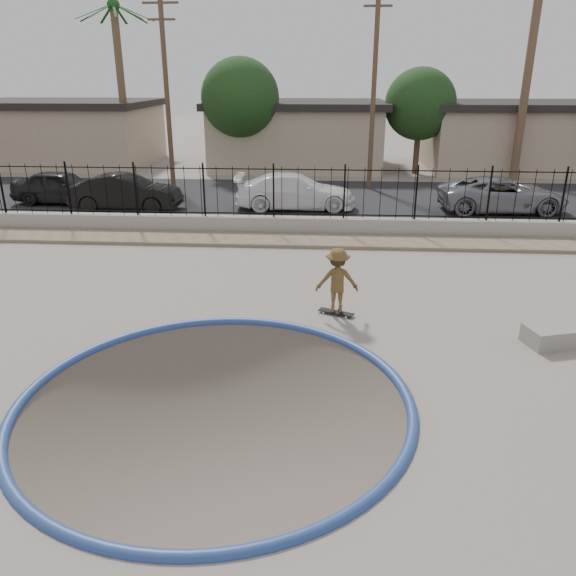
% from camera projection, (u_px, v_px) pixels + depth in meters
% --- Properties ---
extents(ground, '(120.00, 120.00, 2.20)m').
position_uv_depth(ground, '(278.00, 248.00, 22.39)').
color(ground, gray).
rests_on(ground, ground).
extents(bowl_pit, '(6.84, 6.84, 1.80)m').
position_uv_depth(bowl_pit, '(215.00, 402.00, 9.88)').
color(bowl_pit, brown).
rests_on(bowl_pit, ground).
extents(coping_ring, '(7.04, 7.04, 0.20)m').
position_uv_depth(coping_ring, '(215.00, 402.00, 9.88)').
color(coping_ring, navy).
rests_on(coping_ring, ground).
extents(rock_strip, '(42.00, 1.60, 0.11)m').
position_uv_depth(rock_strip, '(271.00, 240.00, 19.37)').
color(rock_strip, '#938460').
rests_on(rock_strip, ground).
extents(retaining_wall, '(42.00, 0.45, 0.60)m').
position_uv_depth(retaining_wall, '(274.00, 225.00, 20.31)').
color(retaining_wall, '#A0988C').
rests_on(retaining_wall, ground).
extents(fence, '(40.00, 0.04, 1.80)m').
position_uv_depth(fence, '(274.00, 192.00, 19.88)').
color(fence, black).
rests_on(fence, retaining_wall).
extents(street, '(90.00, 8.00, 0.04)m').
position_uv_depth(street, '(287.00, 195.00, 26.66)').
color(street, black).
rests_on(street, ground).
extents(house_west, '(11.60, 8.60, 3.90)m').
position_uv_depth(house_west, '(63.00, 132.00, 35.77)').
color(house_west, tan).
rests_on(house_west, ground).
extents(house_center, '(10.60, 8.60, 3.90)m').
position_uv_depth(house_center, '(298.00, 133.00, 34.82)').
color(house_center, tan).
rests_on(house_center, ground).
extents(house_east, '(12.60, 8.60, 3.90)m').
position_uv_depth(house_east, '(528.00, 135.00, 33.93)').
color(house_east, tan).
rests_on(house_east, ground).
extents(palm_mid, '(2.30, 2.30, 9.30)m').
position_uv_depth(palm_mid, '(118.00, 50.00, 31.44)').
color(palm_mid, brown).
rests_on(palm_mid, ground).
extents(palm_right, '(2.30, 2.30, 10.30)m').
position_uv_depth(palm_right, '(534.00, 33.00, 27.95)').
color(palm_right, brown).
rests_on(palm_right, ground).
extents(utility_pole_left, '(1.70, 0.24, 9.00)m').
position_uv_depth(utility_pole_left, '(167.00, 90.00, 27.23)').
color(utility_pole_left, '#473323').
rests_on(utility_pole_left, ground).
extents(utility_pole_mid, '(1.70, 0.24, 9.50)m').
position_uv_depth(utility_pole_mid, '(374.00, 84.00, 26.51)').
color(utility_pole_mid, '#473323').
rests_on(utility_pole_mid, ground).
extents(street_tree_left, '(4.32, 4.32, 6.36)m').
position_uv_depth(street_tree_left, '(240.00, 98.00, 30.96)').
color(street_tree_left, '#473323').
rests_on(street_tree_left, ground).
extents(street_tree_mid, '(3.96, 3.96, 5.83)m').
position_uv_depth(street_tree_mid, '(420.00, 104.00, 31.38)').
color(street_tree_mid, '#473323').
rests_on(street_tree_mid, ground).
extents(skater, '(1.04, 0.64, 1.56)m').
position_uv_depth(skater, '(337.00, 284.00, 13.20)').
color(skater, olive).
rests_on(skater, ground).
extents(skateboard, '(0.88, 0.55, 0.08)m').
position_uv_depth(skateboard, '(336.00, 312.00, 13.45)').
color(skateboard, black).
rests_on(skateboard, ground).
extents(concrete_ledge, '(1.73, 1.11, 0.40)m').
position_uv_depth(concrete_ledge, '(563.00, 334.00, 11.98)').
color(concrete_ledge, gray).
rests_on(concrete_ledge, ground).
extents(car_a, '(4.34, 1.90, 1.45)m').
position_uv_depth(car_a, '(62.00, 187.00, 24.70)').
color(car_a, black).
rests_on(car_a, street).
extents(car_b, '(4.53, 1.58, 1.49)m').
position_uv_depth(car_b, '(126.00, 192.00, 23.45)').
color(car_b, black).
rests_on(car_b, street).
extents(car_c, '(5.17, 2.34, 1.47)m').
position_uv_depth(car_c, '(295.00, 191.00, 23.74)').
color(car_c, white).
rests_on(car_c, street).
extents(car_d, '(5.24, 2.61, 1.43)m').
position_uv_depth(car_d, '(502.00, 195.00, 23.20)').
color(car_d, gray).
rests_on(car_d, street).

